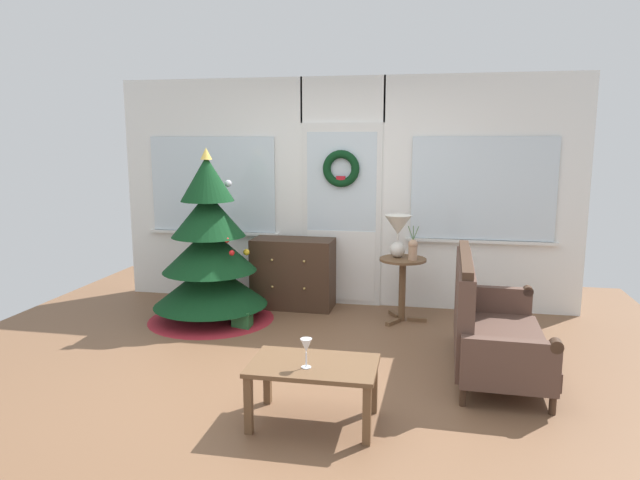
{
  "coord_description": "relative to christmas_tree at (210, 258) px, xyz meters",
  "views": [
    {
      "loc": [
        1.02,
        -4.32,
        1.87
      ],
      "look_at": [
        0.05,
        0.55,
        1.0
      ],
      "focal_mm": 32.33,
      "sensor_mm": 36.0,
      "label": 1
    }
  ],
  "objects": [
    {
      "name": "table_lamp",
      "position": [
        1.91,
        0.38,
        0.3
      ],
      "size": [
        0.28,
        0.28,
        0.44
      ],
      "color": "silver",
      "rests_on": "side_table"
    },
    {
      "name": "wine_glass",
      "position": [
        1.49,
        -2.07,
        -0.1
      ],
      "size": [
        0.08,
        0.08,
        0.2
      ],
      "color": "silver",
      "rests_on": "coffee_table"
    },
    {
      "name": "side_table",
      "position": [
        1.97,
        0.34,
        -0.18
      ],
      "size": [
        0.5,
        0.48,
        0.66
      ],
      "color": "brown",
      "rests_on": "ground"
    },
    {
      "name": "back_wall_with_door",
      "position": [
        1.24,
        0.9,
        0.63
      ],
      "size": [
        5.2,
        0.19,
        2.55
      ],
      "color": "white",
      "rests_on": "ground"
    },
    {
      "name": "coffee_table",
      "position": [
        1.52,
        -1.99,
        -0.3
      ],
      "size": [
        0.84,
        0.53,
        0.42
      ],
      "color": "brown",
      "rests_on": "ground"
    },
    {
      "name": "gift_box",
      "position": [
        0.42,
        -0.22,
        -0.56
      ],
      "size": [
        0.18,
        0.16,
        0.18
      ],
      "primitive_type": "cube",
      "color": "#266633",
      "rests_on": "ground"
    },
    {
      "name": "settee_sofa",
      "position": [
        2.72,
        -0.83,
        -0.28
      ],
      "size": [
        0.75,
        1.57,
        0.96
      ],
      "color": "#3D281C",
      "rests_on": "ground"
    },
    {
      "name": "christmas_tree",
      "position": [
        0.0,
        0.0,
        0.0
      ],
      "size": [
        1.31,
        1.31,
        1.79
      ],
      "color": "#4C331E",
      "rests_on": "ground"
    },
    {
      "name": "flower_vase",
      "position": [
        2.07,
        0.28,
        0.13
      ],
      "size": [
        0.11,
        0.1,
        0.35
      ],
      "color": "tan",
      "rests_on": "side_table"
    },
    {
      "name": "ground_plane",
      "position": [
        1.24,
        -1.18,
        -0.65
      ],
      "size": [
        6.76,
        6.76,
        0.0
      ],
      "primitive_type": "plane",
      "color": "brown"
    },
    {
      "name": "dresser_cabinet",
      "position": [
        0.74,
        0.61,
        -0.26
      ],
      "size": [
        0.9,
        0.45,
        0.78
      ],
      "color": "#3D281C",
      "rests_on": "ground"
    }
  ]
}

